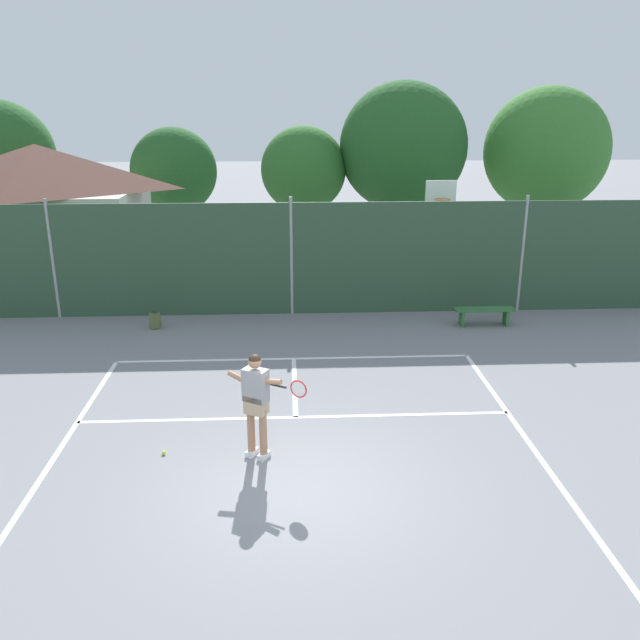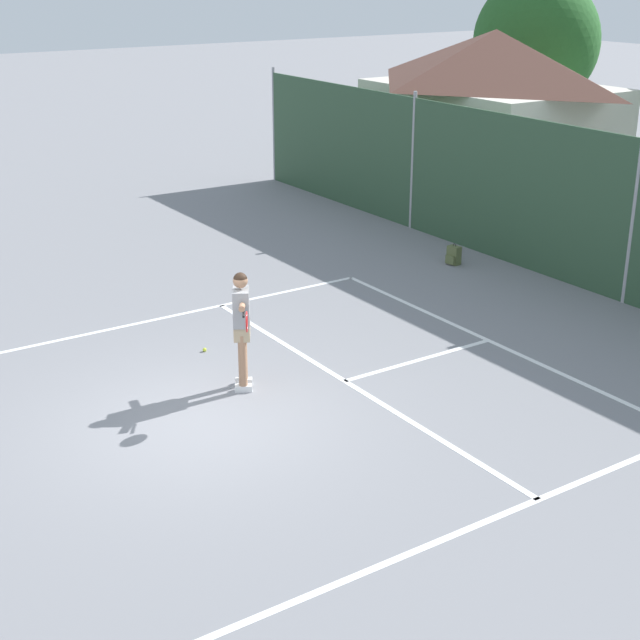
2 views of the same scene
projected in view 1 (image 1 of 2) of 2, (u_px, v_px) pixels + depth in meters
The scene contains 10 objects.
ground_plane at pixel (298, 490), 10.18m from camera, with size 120.00×120.00×0.00m, color gray.
court_markings at pixel (297, 468), 10.79m from camera, with size 8.30×11.10×0.01m.
chainlink_fence at pixel (291, 259), 18.22m from camera, with size 26.09×0.09×3.29m.
basketball_hoop at pixel (439, 223), 19.52m from camera, with size 0.90×0.67×3.55m.
clubhouse_building at pixel (43, 212), 21.33m from camera, with size 6.57×4.97×4.47m.
treeline_backdrop at pixel (342, 154), 25.78m from camera, with size 25.89×4.51×6.55m.
tennis_player at pixel (257, 397), 10.79m from camera, with size 1.32×0.69×1.85m.
tennis_ball at pixel (164, 453), 11.19m from camera, with size 0.07×0.07×0.07m, color #CCE033.
backpack_olive at pixel (155, 321), 17.42m from camera, with size 0.30×0.27×0.46m.
courtside_bench at pixel (484, 313), 17.59m from camera, with size 1.60×0.36×0.48m.
Camera 1 is at (-0.10, -8.84, 5.71)m, focal length 36.92 mm.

